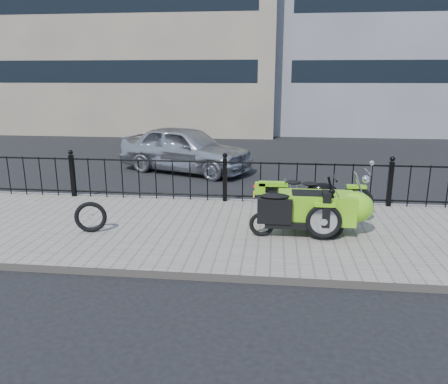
# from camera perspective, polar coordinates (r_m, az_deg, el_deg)

# --- Properties ---
(ground) EXTENTS (120.00, 120.00, 0.00)m
(ground) POSITION_cam_1_polar(r_m,az_deg,el_deg) (8.49, -0.86, -4.34)
(ground) COLOR black
(ground) RESTS_ON ground
(sidewalk) EXTENTS (30.00, 3.80, 0.12)m
(sidewalk) POSITION_cam_1_polar(r_m,az_deg,el_deg) (8.01, -1.33, -5.10)
(sidewalk) COLOR gray
(sidewalk) RESTS_ON ground
(curb) EXTENTS (30.00, 0.10, 0.12)m
(curb) POSITION_cam_1_polar(r_m,az_deg,el_deg) (9.84, 0.21, -1.26)
(curb) COLOR gray
(curb) RESTS_ON ground
(iron_fence) EXTENTS (14.11, 0.11, 1.08)m
(iron_fence) POSITION_cam_1_polar(r_m,az_deg,el_deg) (9.57, 0.12, 1.54)
(iron_fence) COLOR black
(iron_fence) RESTS_ON sidewalk
(building_tan) EXTENTS (14.00, 8.01, 12.00)m
(building_tan) POSITION_cam_1_polar(r_m,az_deg,el_deg) (25.16, -10.53, 21.98)
(building_tan) COLOR gray
(building_tan) RESTS_ON ground
(motorcycle_sidecar) EXTENTS (2.28, 1.48, 0.98)m
(motorcycle_sidecar) POSITION_cam_1_polar(r_m,az_deg,el_deg) (7.91, 13.12, -1.67)
(motorcycle_sidecar) COLOR black
(motorcycle_sidecar) RESTS_ON sidewalk
(scooter) EXTENTS (1.60, 0.47, 1.08)m
(scooter) POSITION_cam_1_polar(r_m,az_deg,el_deg) (7.49, 8.61, -2.82)
(scooter) COLOR black
(scooter) RESTS_ON sidewalk
(spare_tire) EXTENTS (0.56, 0.23, 0.56)m
(spare_tire) POSITION_cam_1_polar(r_m,az_deg,el_deg) (8.04, -17.03, -3.14)
(spare_tire) COLOR black
(spare_tire) RESTS_ON sidewalk
(sedan_car) EXTENTS (4.36, 2.96, 1.38)m
(sedan_car) POSITION_cam_1_polar(r_m,az_deg,el_deg) (13.16, -5.07, 5.63)
(sedan_car) COLOR #AAADB1
(sedan_car) RESTS_ON ground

